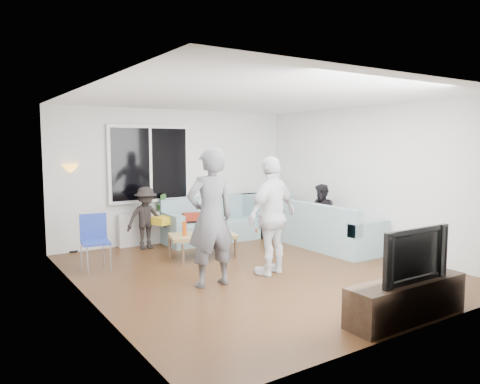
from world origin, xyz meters
TOP-DOWN VIEW (x-y plane):
  - floor at (0.00, 0.00)m, footprint 5.00×5.50m
  - ceiling at (0.00, 0.00)m, footprint 5.00×5.50m
  - wall_back at (0.00, 2.77)m, footprint 5.00×0.04m
  - wall_front at (0.00, -2.77)m, footprint 5.00×0.04m
  - wall_left at (-2.52, 0.00)m, footprint 0.04×5.50m
  - wall_right at (2.52, 0.00)m, footprint 0.04×5.50m
  - window_frame at (-0.60, 2.69)m, footprint 1.62×0.06m
  - window_glass at (-0.60, 2.65)m, footprint 1.50×0.02m
  - window_mullion at (-0.60, 2.64)m, footprint 0.05×0.03m
  - radiator at (-0.60, 2.65)m, footprint 1.30×0.12m
  - potted_plant at (-0.40, 2.62)m, footprint 0.23×0.21m
  - vase at (-0.85, 2.62)m, footprint 0.19×0.19m
  - sofa_back_section at (0.70, 2.27)m, footprint 2.30×0.85m
  - sofa_right_section at (2.02, 0.48)m, footprint 2.00×0.85m
  - sofa_corner at (1.85, 2.27)m, footprint 0.85×0.85m
  - cushion_yellow at (-0.53, 2.25)m, footprint 0.47×0.43m
  - cushion_red at (0.12, 2.33)m, footprint 0.43×0.40m
  - coffee_table at (-0.28, 1.17)m, footprint 1.22×0.88m
  - pitcher at (-0.38, 1.11)m, footprint 0.17×0.17m
  - side_chair at (-2.05, 1.32)m, footprint 0.45×0.45m
  - floor_lamp at (-2.05, 2.82)m, footprint 0.32×0.32m
  - player_left at (-0.95, -0.27)m, footprint 0.71×0.49m
  - player_right at (0.10, -0.27)m, footprint 1.10×0.69m
  - spectator_right at (2.02, 0.71)m, footprint 0.48×0.60m
  - spectator_back at (-0.85, 2.30)m, footprint 0.75×0.45m
  - tv_console at (0.26, -2.50)m, footprint 1.60×0.40m
  - television at (0.26, -2.50)m, footprint 1.03×0.14m
  - bottle_a at (-0.60, 1.23)m, footprint 0.07×0.07m
  - bottle_b at (-0.44, 1.09)m, footprint 0.08×0.08m
  - bottle_e at (0.03, 1.28)m, footprint 0.07×0.07m
  - bottle_c at (-0.27, 1.37)m, footprint 0.07×0.07m

SIDE VIEW (x-z plane):
  - floor at x=0.00m, z-range -0.04..0.00m
  - coffee_table at x=-0.28m, z-range 0.00..0.40m
  - tv_console at x=0.26m, z-range 0.00..0.44m
  - radiator at x=-0.60m, z-range 0.00..0.62m
  - sofa_back_section at x=0.70m, z-range 0.00..0.85m
  - sofa_right_section at x=2.02m, z-range 0.00..0.85m
  - sofa_corner at x=1.85m, z-range 0.00..0.85m
  - side_chair at x=-2.05m, z-range 0.00..0.86m
  - pitcher at x=-0.38m, z-range 0.40..0.57m
  - bottle_c at x=-0.27m, z-range 0.40..0.59m
  - bottle_b at x=-0.44m, z-range 0.40..0.60m
  - cushion_yellow at x=-0.53m, z-range 0.44..0.58m
  - cushion_red at x=0.12m, z-range 0.45..0.57m
  - bottle_a at x=-0.60m, z-range 0.40..0.64m
  - bottle_e at x=0.03m, z-range 0.40..0.64m
  - spectator_back at x=-0.85m, z-range 0.00..1.15m
  - spectator_right at x=2.02m, z-range 0.00..1.18m
  - vase at x=-0.85m, z-range 0.62..0.80m
  - television at x=0.26m, z-range 0.44..1.03m
  - floor_lamp at x=-2.05m, z-range 0.00..1.56m
  - potted_plant at x=-0.40m, z-range 0.62..0.98m
  - player_right at x=0.10m, z-range 0.00..1.75m
  - player_left at x=-0.95m, z-range 0.00..1.88m
  - wall_back at x=0.00m, z-range 0.00..2.60m
  - wall_front at x=0.00m, z-range 0.00..2.60m
  - wall_left at x=-2.52m, z-range 0.00..2.60m
  - wall_right at x=2.52m, z-range 0.00..2.60m
  - window_frame at x=-0.60m, z-range 0.81..2.29m
  - window_glass at x=-0.60m, z-range 0.88..2.23m
  - window_mullion at x=-0.60m, z-range 0.88..2.23m
  - ceiling at x=0.00m, z-range 2.60..2.64m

